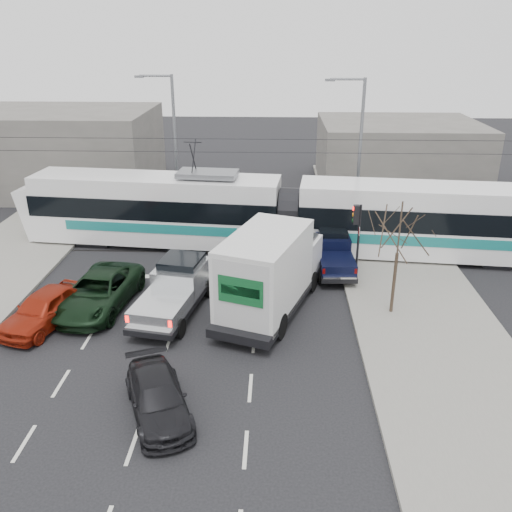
{
  "coord_description": "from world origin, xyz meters",
  "views": [
    {
      "loc": [
        2.49,
        -18.6,
        11.55
      ],
      "look_at": [
        1.61,
        4.59,
        1.8
      ],
      "focal_mm": 38.0,
      "sensor_mm": 36.0,
      "label": 1
    }
  ],
  "objects_px": {
    "silver_pickup": "(177,287)",
    "navy_pickup": "(333,251)",
    "traffic_signal": "(357,225)",
    "box_truck": "(270,272)",
    "bare_tree": "(399,233)",
    "green_car": "(99,292)",
    "tram": "(288,214)",
    "dark_car": "(158,398)",
    "street_lamp_far": "(172,138)",
    "red_car": "(45,308)",
    "street_lamp_near": "(357,146)"
  },
  "relations": [
    {
      "from": "street_lamp_near",
      "to": "green_car",
      "type": "xyz_separation_m",
      "value": [
        -12.64,
        -11.32,
        -4.34
      ]
    },
    {
      "from": "street_lamp_near",
      "to": "tram",
      "type": "distance_m",
      "value": 6.56
    },
    {
      "from": "green_car",
      "to": "tram",
      "type": "bearing_deg",
      "value": 47.4
    },
    {
      "from": "silver_pickup",
      "to": "green_car",
      "type": "bearing_deg",
      "value": -169.63
    },
    {
      "from": "navy_pickup",
      "to": "silver_pickup",
      "type": "bearing_deg",
      "value": -149.61
    },
    {
      "from": "bare_tree",
      "to": "street_lamp_near",
      "type": "bearing_deg",
      "value": 91.42
    },
    {
      "from": "silver_pickup",
      "to": "red_car",
      "type": "distance_m",
      "value": 5.55
    },
    {
      "from": "navy_pickup",
      "to": "traffic_signal",
      "type": "bearing_deg",
      "value": -41.38
    },
    {
      "from": "bare_tree",
      "to": "box_truck",
      "type": "bearing_deg",
      "value": 178.37
    },
    {
      "from": "dark_car",
      "to": "green_car",
      "type": "bearing_deg",
      "value": 97.74
    },
    {
      "from": "tram",
      "to": "silver_pickup",
      "type": "bearing_deg",
      "value": -119.08
    },
    {
      "from": "dark_car",
      "to": "navy_pickup",
      "type": "bearing_deg",
      "value": 38.16
    },
    {
      "from": "navy_pickup",
      "to": "green_car",
      "type": "bearing_deg",
      "value": -158.87
    },
    {
      "from": "red_car",
      "to": "street_lamp_near",
      "type": "bearing_deg",
      "value": 58.86
    },
    {
      "from": "bare_tree",
      "to": "tram",
      "type": "bearing_deg",
      "value": 120.86
    },
    {
      "from": "tram",
      "to": "dark_car",
      "type": "relative_size",
      "value": 6.91
    },
    {
      "from": "silver_pickup",
      "to": "dark_car",
      "type": "bearing_deg",
      "value": -74.52
    },
    {
      "from": "traffic_signal",
      "to": "dark_car",
      "type": "bearing_deg",
      "value": -125.02
    },
    {
      "from": "street_lamp_near",
      "to": "street_lamp_far",
      "type": "distance_m",
      "value": 11.67
    },
    {
      "from": "traffic_signal",
      "to": "dark_car",
      "type": "distance_m",
      "value": 13.55
    },
    {
      "from": "box_truck",
      "to": "traffic_signal",
      "type": "bearing_deg",
      "value": 62.21
    },
    {
      "from": "street_lamp_near",
      "to": "red_car",
      "type": "relative_size",
      "value": 2.02
    },
    {
      "from": "navy_pickup",
      "to": "green_car",
      "type": "height_order",
      "value": "navy_pickup"
    },
    {
      "from": "silver_pickup",
      "to": "green_car",
      "type": "relative_size",
      "value": 1.11
    },
    {
      "from": "street_lamp_near",
      "to": "street_lamp_far",
      "type": "bearing_deg",
      "value": 170.13
    },
    {
      "from": "street_lamp_far",
      "to": "silver_pickup",
      "type": "relative_size",
      "value": 1.45
    },
    {
      "from": "tram",
      "to": "dark_car",
      "type": "bearing_deg",
      "value": -101.35
    },
    {
      "from": "street_lamp_near",
      "to": "navy_pickup",
      "type": "relative_size",
      "value": 1.89
    },
    {
      "from": "street_lamp_near",
      "to": "navy_pickup",
      "type": "xyz_separation_m",
      "value": [
        -1.82,
        -6.7,
        -4.14
      ]
    },
    {
      "from": "box_truck",
      "to": "green_car",
      "type": "xyz_separation_m",
      "value": [
        -7.63,
        0.03,
        -1.11
      ]
    },
    {
      "from": "street_lamp_near",
      "to": "box_truck",
      "type": "relative_size",
      "value": 1.11
    },
    {
      "from": "box_truck",
      "to": "red_car",
      "type": "distance_m",
      "value": 9.62
    },
    {
      "from": "box_truck",
      "to": "green_car",
      "type": "bearing_deg",
      "value": -160.75
    },
    {
      "from": "traffic_signal",
      "to": "street_lamp_near",
      "type": "relative_size",
      "value": 0.4
    },
    {
      "from": "silver_pickup",
      "to": "navy_pickup",
      "type": "bearing_deg",
      "value": 43.04
    },
    {
      "from": "silver_pickup",
      "to": "red_car",
      "type": "xyz_separation_m",
      "value": [
        -5.3,
        -1.6,
        -0.31
      ]
    },
    {
      "from": "tram",
      "to": "navy_pickup",
      "type": "height_order",
      "value": "tram"
    },
    {
      "from": "navy_pickup",
      "to": "bare_tree",
      "type": "bearing_deg",
      "value": -68.3
    },
    {
      "from": "dark_car",
      "to": "red_car",
      "type": "bearing_deg",
      "value": 114.71
    },
    {
      "from": "tram",
      "to": "red_car",
      "type": "distance_m",
      "value": 13.63
    },
    {
      "from": "tram",
      "to": "dark_car",
      "type": "xyz_separation_m",
      "value": [
        -4.4,
        -14.33,
        -1.49
      ]
    },
    {
      "from": "bare_tree",
      "to": "street_lamp_far",
      "type": "bearing_deg",
      "value": 131.12
    },
    {
      "from": "box_truck",
      "to": "red_car",
      "type": "relative_size",
      "value": 1.81
    },
    {
      "from": "bare_tree",
      "to": "green_car",
      "type": "height_order",
      "value": "bare_tree"
    },
    {
      "from": "street_lamp_far",
      "to": "silver_pickup",
      "type": "height_order",
      "value": "street_lamp_far"
    },
    {
      "from": "street_lamp_near",
      "to": "silver_pickup",
      "type": "relative_size",
      "value": 1.45
    },
    {
      "from": "traffic_signal",
      "to": "red_car",
      "type": "distance_m",
      "value": 14.77
    },
    {
      "from": "street_lamp_far",
      "to": "navy_pickup",
      "type": "relative_size",
      "value": 1.89
    },
    {
      "from": "traffic_signal",
      "to": "box_truck",
      "type": "height_order",
      "value": "box_truck"
    },
    {
      "from": "street_lamp_far",
      "to": "tram",
      "type": "xyz_separation_m",
      "value": [
        7.38,
        -6.13,
        -3.0
      ]
    }
  ]
}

